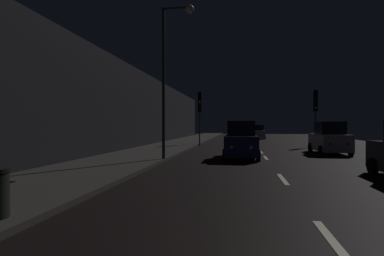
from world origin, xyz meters
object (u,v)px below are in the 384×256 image
(streetlamp_overhead, at_px, (171,60))
(car_approaching_headlights, at_px, (241,141))
(car_distant_taillights, at_px, (258,132))
(traffic_light_far_left, at_px, (200,107))
(car_parked_right_far, at_px, (329,139))
(traffic_light_far_right, at_px, (316,105))

(streetlamp_overhead, height_order, car_approaching_headlights, streetlamp_overhead)
(car_distant_taillights, bearing_deg, streetlamp_overhead, 167.78)
(traffic_light_far_left, distance_m, car_parked_right_far, 11.99)
(traffic_light_far_left, distance_m, traffic_light_far_right, 10.49)
(car_approaching_headlights, xyz_separation_m, car_parked_right_far, (5.86, 3.74, -0.00))
(car_distant_taillights, xyz_separation_m, car_parked_right_far, (3.34, -22.17, 0.08))
(streetlamp_overhead, xyz_separation_m, car_parked_right_far, (9.46, 6.08, -4.30))
(traffic_light_far_left, relative_size, traffic_light_far_right, 0.99)
(traffic_light_far_right, distance_m, car_approaching_headlights, 12.96)
(streetlamp_overhead, relative_size, car_parked_right_far, 1.90)
(traffic_light_far_left, relative_size, car_distant_taillights, 1.28)
(streetlamp_overhead, distance_m, car_distant_taillights, 29.24)
(traffic_light_far_right, bearing_deg, car_approaching_headlights, -35.01)
(traffic_light_far_right, bearing_deg, streetlamp_overhead, -41.33)
(traffic_light_far_right, distance_m, car_parked_right_far, 7.59)
(traffic_light_far_right, relative_size, streetlamp_overhead, 0.63)
(car_parked_right_far, bearing_deg, traffic_light_far_left, 55.94)
(streetlamp_overhead, height_order, car_parked_right_far, streetlamp_overhead)
(traffic_light_far_right, height_order, car_distant_taillights, traffic_light_far_right)
(car_parked_right_far, bearing_deg, car_distant_taillights, 8.57)
(streetlamp_overhead, bearing_deg, car_distant_taillights, 77.78)
(traffic_light_far_right, xyz_separation_m, car_distant_taillights, (-4.14, 15.13, -2.80))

